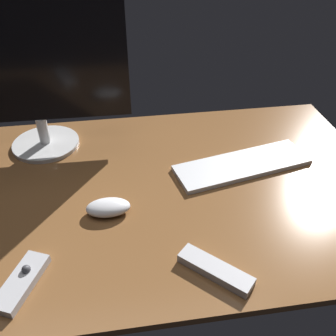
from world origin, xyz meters
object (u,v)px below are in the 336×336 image
object	(u,v)px
monitor	(29,69)
tv_remote	(215,270)
media_remote	(22,282)
keyboard	(242,165)
computer_mouse	(108,207)

from	to	relation	value
monitor	tv_remote	size ratio (longest dim) A/B	3.31
media_remote	tv_remote	world-z (taller)	media_remote
media_remote	keyboard	bearing A→B (deg)	-36.35
tv_remote	keyboard	bearing A→B (deg)	108.15
keyboard	computer_mouse	xyz separation A→B (cm)	(-41.18, -14.37, 1.12)
monitor	media_remote	bearing A→B (deg)	-88.33
tv_remote	computer_mouse	bearing A→B (deg)	178.74
tv_remote	monitor	bearing A→B (deg)	169.94
computer_mouse	tv_remote	bearing A→B (deg)	-44.44
monitor	media_remote	distance (cm)	61.29
computer_mouse	monitor	bearing A→B (deg)	119.73
computer_mouse	media_remote	xyz separation A→B (cm)	(-19.08, -20.01, -0.77)
media_remote	computer_mouse	bearing A→B (deg)	-19.70
monitor	computer_mouse	bearing A→B (deg)	-60.10
monitor	computer_mouse	size ratio (longest dim) A/B	4.98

